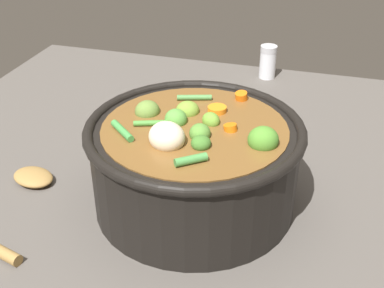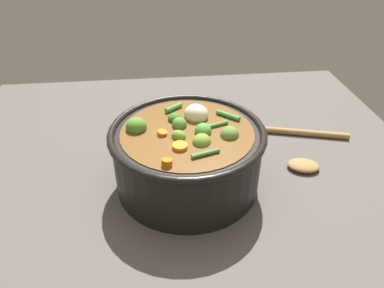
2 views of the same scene
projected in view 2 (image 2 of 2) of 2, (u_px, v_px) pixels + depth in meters
ground_plane at (188, 183)px, 0.76m from camera, size 1.10×1.10×0.00m
cooking_pot at (187, 156)px, 0.72m from camera, size 0.30×0.30×0.16m
wooden_spoon at (301, 148)px, 0.85m from camera, size 0.24×0.21×0.02m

